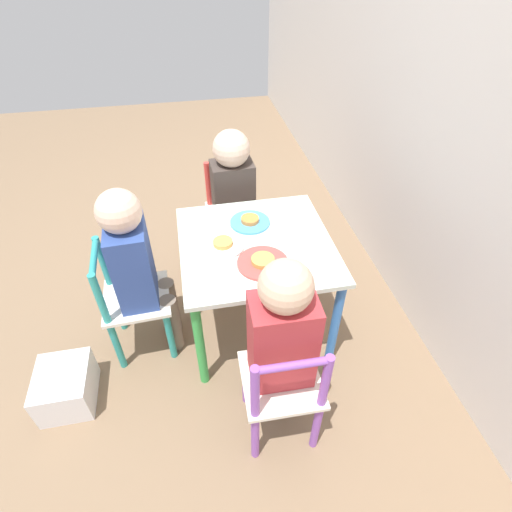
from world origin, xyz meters
name	(u,v)px	position (x,y,z in m)	size (l,w,h in m)	color
ground_plane	(256,321)	(0.00, 0.00, 0.00)	(6.00, 6.00, 0.00)	#7F664C
kids_table	(256,256)	(0.00, 0.00, 0.41)	(0.60, 0.60, 0.47)	silver
chair_teal	(132,302)	(0.02, -0.52, 0.26)	(0.27, 0.27, 0.53)	silver
chair_purple	(282,389)	(0.52, -0.01, 0.26)	(0.27, 0.27, 0.53)	silver
chair_red	(233,214)	(-0.52, -0.02, 0.26)	(0.27, 0.27, 0.53)	silver
child_front	(137,263)	(0.02, -0.46, 0.46)	(0.21, 0.22, 0.78)	#7A6B5B
child_right	(281,337)	(0.46, -0.01, 0.46)	(0.21, 0.20, 0.78)	#4C608E
child_left	(234,188)	(-0.46, -0.02, 0.45)	(0.22, 0.21, 0.74)	#38383D
plate_front	(223,245)	(0.00, -0.13, 0.48)	(0.17, 0.17, 0.03)	white
plate_right	(263,262)	(0.13, 0.00, 0.48)	(0.19, 0.19, 0.03)	#E54C47
plate_left	(250,222)	(-0.13, 0.00, 0.48)	(0.17, 0.17, 0.03)	#4C9EE0
storage_bin	(66,387)	(0.25, -0.79, 0.08)	(0.22, 0.20, 0.16)	silver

